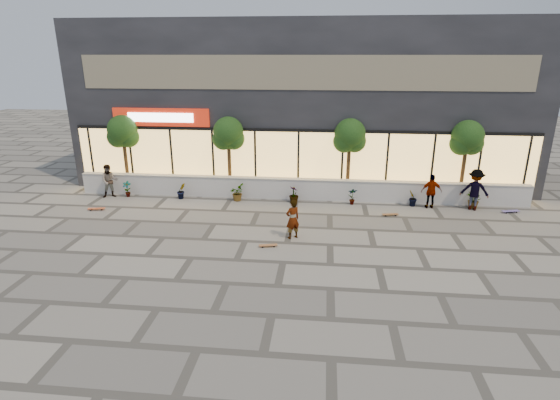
# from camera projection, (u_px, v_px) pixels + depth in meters

# --- Properties ---
(ground) EXTENTS (80.00, 80.00, 0.00)m
(ground) POSITION_uv_depth(u_px,v_px,m) (283.00, 262.00, 15.10)
(ground) COLOR gray
(ground) RESTS_ON ground
(planter_wall) EXTENTS (22.00, 0.42, 1.04)m
(planter_wall) POSITION_uv_depth(u_px,v_px,m) (297.00, 189.00, 21.54)
(planter_wall) COLOR silver
(planter_wall) RESTS_ON ground
(retail_building) EXTENTS (24.00, 9.17, 8.50)m
(retail_building) POSITION_uv_depth(u_px,v_px,m) (304.00, 101.00, 25.52)
(retail_building) COLOR black
(retail_building) RESTS_ON ground
(shrub_a) EXTENTS (0.43, 0.29, 0.81)m
(shrub_a) POSITION_uv_depth(u_px,v_px,m) (127.00, 189.00, 21.89)
(shrub_a) COLOR black
(shrub_a) RESTS_ON ground
(shrub_b) EXTENTS (0.57, 0.57, 0.81)m
(shrub_b) POSITION_uv_depth(u_px,v_px,m) (181.00, 191.00, 21.62)
(shrub_b) COLOR black
(shrub_b) RESTS_ON ground
(shrub_c) EXTENTS (0.68, 0.77, 0.81)m
(shrub_c) POSITION_uv_depth(u_px,v_px,m) (237.00, 193.00, 21.34)
(shrub_c) COLOR black
(shrub_c) RESTS_ON ground
(shrub_d) EXTENTS (0.64, 0.64, 0.81)m
(shrub_d) POSITION_uv_depth(u_px,v_px,m) (294.00, 194.00, 21.07)
(shrub_d) COLOR black
(shrub_d) RESTS_ON ground
(shrub_e) EXTENTS (0.46, 0.35, 0.81)m
(shrub_e) POSITION_uv_depth(u_px,v_px,m) (352.00, 196.00, 20.79)
(shrub_e) COLOR black
(shrub_e) RESTS_ON ground
(shrub_f) EXTENTS (0.55, 0.57, 0.81)m
(shrub_f) POSITION_uv_depth(u_px,v_px,m) (413.00, 198.00, 20.51)
(shrub_f) COLOR black
(shrub_f) RESTS_ON ground
(shrub_g) EXTENTS (0.77, 0.84, 0.81)m
(shrub_g) POSITION_uv_depth(u_px,v_px,m) (474.00, 200.00, 20.24)
(shrub_g) COLOR black
(shrub_g) RESTS_ON ground
(tree_west) EXTENTS (1.60, 1.50, 3.92)m
(tree_west) POSITION_uv_depth(u_px,v_px,m) (123.00, 133.00, 22.30)
(tree_west) COLOR #4C381B
(tree_west) RESTS_ON ground
(tree_midwest) EXTENTS (1.60, 1.50, 3.92)m
(tree_midwest) POSITION_uv_depth(u_px,v_px,m) (228.00, 135.00, 21.75)
(tree_midwest) COLOR #4C381B
(tree_midwest) RESTS_ON ground
(tree_mideast) EXTENTS (1.60, 1.50, 3.92)m
(tree_mideast) POSITION_uv_depth(u_px,v_px,m) (350.00, 138.00, 21.16)
(tree_mideast) COLOR #4C381B
(tree_mideast) RESTS_ON ground
(tree_east) EXTENTS (1.60, 1.50, 3.92)m
(tree_east) POSITION_uv_depth(u_px,v_px,m) (467.00, 140.00, 20.62)
(tree_east) COLOR #4C381B
(tree_east) RESTS_ON ground
(skater_center) EXTENTS (0.69, 0.64, 1.59)m
(skater_center) POSITION_uv_depth(u_px,v_px,m) (293.00, 219.00, 16.85)
(skater_center) COLOR white
(skater_center) RESTS_ON ground
(skater_left) EXTENTS (1.01, 0.92, 1.68)m
(skater_left) POSITION_uv_depth(u_px,v_px,m) (109.00, 181.00, 21.69)
(skater_left) COLOR tan
(skater_left) RESTS_ON ground
(skater_right_near) EXTENTS (0.96, 0.43, 1.61)m
(skater_right_near) POSITION_uv_depth(u_px,v_px,m) (431.00, 191.00, 20.17)
(skater_right_near) COLOR white
(skater_right_near) RESTS_ON ground
(skater_right_far) EXTENTS (1.38, 1.01, 1.91)m
(skater_right_far) POSITION_uv_depth(u_px,v_px,m) (475.00, 190.00, 19.93)
(skater_right_far) COLOR #9C2D1C
(skater_right_far) RESTS_ON ground
(skateboard_center) EXTENTS (0.72, 0.33, 0.08)m
(skateboard_center) POSITION_uv_depth(u_px,v_px,m) (268.00, 245.00, 16.28)
(skateboard_center) COLOR brown
(skateboard_center) RESTS_ON ground
(skateboard_left) EXTENTS (0.80, 0.33, 0.09)m
(skateboard_left) POSITION_uv_depth(u_px,v_px,m) (96.00, 209.00, 20.11)
(skateboard_left) COLOR #B74922
(skateboard_left) RESTS_ON ground
(skateboard_right_near) EXTENTS (0.75, 0.33, 0.09)m
(skateboard_right_near) POSITION_uv_depth(u_px,v_px,m) (390.00, 214.00, 19.41)
(skateboard_right_near) COLOR brown
(skateboard_right_near) RESTS_ON ground
(skateboard_right_far) EXTENTS (0.83, 0.38, 0.10)m
(skateboard_right_far) POSITION_uv_depth(u_px,v_px,m) (511.00, 211.00, 19.78)
(skateboard_right_far) COLOR #6757A0
(skateboard_right_far) RESTS_ON ground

